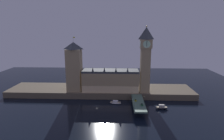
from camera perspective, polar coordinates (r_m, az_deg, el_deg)
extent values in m
plane|color=black|center=(195.85, -4.63, -10.85)|extent=(400.00, 400.00, 0.00)
cube|color=brown|center=(230.96, -3.48, -6.32)|extent=(220.00, 42.00, 6.97)
cube|color=tan|center=(218.45, -0.44, -3.41)|extent=(64.13, 21.49, 21.94)
cube|color=beige|center=(210.07, -0.59, -6.04)|extent=(64.13, 0.20, 7.90)
cube|color=#383D42|center=(215.56, -0.45, -0.29)|extent=(64.13, 19.77, 2.40)
cone|color=#383D42|center=(207.74, -5.88, 0.20)|extent=(2.40, 2.40, 4.83)
cone|color=#383D42|center=(206.30, -2.35, 0.17)|extent=(2.40, 2.40, 4.83)
cone|color=#383D42|center=(205.66, 1.21, 0.14)|extent=(2.40, 2.40, 4.83)
cone|color=#383D42|center=(205.82, 4.78, 0.11)|extent=(2.40, 2.40, 4.83)
cube|color=tan|center=(212.42, 10.02, -0.17)|extent=(10.39, 10.39, 49.80)
cube|color=tan|center=(208.33, 10.31, 7.85)|extent=(12.26, 12.26, 9.66)
cylinder|color=#B7E5B7|center=(202.15, 10.55, 7.72)|extent=(7.87, 0.25, 7.87)
cylinder|color=#B7E5B7|center=(214.51, 10.09, 7.97)|extent=(7.87, 0.25, 7.87)
cylinder|color=#B7E5B7|center=(209.28, 12.02, 7.80)|extent=(0.25, 7.87, 7.87)
cylinder|color=#B7E5B7|center=(207.57, 8.59, 7.90)|extent=(0.25, 7.87, 7.87)
cube|color=black|center=(201.93, 10.57, 7.89)|extent=(0.36, 0.10, 5.90)
pyramid|color=#383D42|center=(207.87, 10.43, 10.97)|extent=(12.26, 12.26, 13.01)
sphere|color=gold|center=(207.90, 10.51, 12.98)|extent=(1.60, 1.60, 1.60)
cube|color=tan|center=(219.71, -11.40, -0.04)|extent=(16.12, 16.12, 48.19)
pyramid|color=#383D42|center=(215.76, -11.71, 7.28)|extent=(16.44, 16.44, 8.03)
cylinder|color=#99999E|center=(215.34, -11.79, 9.14)|extent=(0.24, 0.24, 6.00)
cube|color=gold|center=(214.99, -11.53, 9.71)|extent=(2.00, 0.08, 1.20)
cube|color=#476656|center=(188.50, 8.04, -9.85)|extent=(11.46, 46.00, 1.40)
cube|color=brown|center=(182.78, 8.24, -11.74)|extent=(9.74, 3.20, 5.44)
cube|color=brown|center=(196.85, 7.79, -9.95)|extent=(9.74, 3.20, 5.44)
cube|color=yellow|center=(190.75, 7.19, -9.17)|extent=(1.79, 4.07, 0.68)
cube|color=black|center=(190.55, 7.20, -9.01)|extent=(1.46, 1.83, 0.45)
cylinder|color=black|center=(191.92, 6.91, -9.09)|extent=(0.22, 0.64, 0.64)
cylinder|color=black|center=(192.07, 7.42, -9.09)|extent=(0.22, 0.64, 0.64)
cylinder|color=black|center=(189.58, 6.97, -9.36)|extent=(0.22, 0.64, 0.64)
cylinder|color=black|center=(189.72, 7.48, -9.36)|extent=(0.22, 0.64, 0.64)
cube|color=#235633|center=(180.73, 9.12, -10.40)|extent=(1.75, 4.55, 0.97)
cube|color=black|center=(180.47, 9.12, -10.19)|extent=(1.43, 2.05, 0.45)
cylinder|color=black|center=(179.67, 9.43, -10.67)|extent=(0.22, 0.64, 0.64)
cylinder|color=black|center=(179.47, 8.90, -10.68)|extent=(0.22, 0.64, 0.64)
cylinder|color=black|center=(182.26, 9.32, -10.33)|extent=(0.22, 0.64, 0.64)
cylinder|color=black|center=(182.07, 8.80, -10.34)|extent=(0.22, 0.64, 0.64)
cylinder|color=black|center=(178.85, 6.71, -10.66)|extent=(0.28, 0.28, 0.84)
cylinder|color=navy|center=(178.55, 6.72, -10.43)|extent=(0.38, 0.38, 0.70)
sphere|color=tan|center=(178.38, 6.72, -10.30)|extent=(0.23, 0.23, 0.23)
cylinder|color=black|center=(199.50, 6.24, -8.22)|extent=(0.28, 0.28, 0.77)
cylinder|color=navy|center=(199.26, 6.24, -8.03)|extent=(0.38, 0.38, 0.65)
sphere|color=tan|center=(199.12, 6.25, -7.92)|extent=(0.21, 0.21, 0.21)
cylinder|color=#2D3333|center=(174.11, 6.71, -11.37)|extent=(0.56, 0.56, 0.50)
cylinder|color=#2D3333|center=(172.99, 6.73, -10.48)|extent=(0.18, 0.18, 5.32)
sphere|color=#F9E5A3|center=(171.79, 6.76, -9.49)|extent=(0.60, 0.60, 0.60)
sphere|color=#F9E5A3|center=(171.89, 6.60, -9.60)|extent=(0.44, 0.44, 0.44)
sphere|color=#F9E5A3|center=(171.96, 6.91, -9.60)|extent=(0.44, 0.44, 0.44)
cylinder|color=#2D3333|center=(188.78, 9.72, -9.57)|extent=(0.56, 0.56, 0.50)
cylinder|color=#2D3333|center=(187.80, 9.75, -8.79)|extent=(0.18, 0.18, 4.97)
sphere|color=#F9E5A3|center=(186.76, 9.78, -7.92)|extent=(0.60, 0.60, 0.60)
sphere|color=#F9E5A3|center=(186.82, 9.64, -8.02)|extent=(0.44, 0.44, 0.44)
sphere|color=#F9E5A3|center=(186.94, 9.91, -8.02)|extent=(0.44, 0.44, 0.44)
cylinder|color=#2D3333|center=(201.42, 6.08, -8.06)|extent=(0.56, 0.56, 0.50)
cylinder|color=#2D3333|center=(200.47, 6.10, -7.29)|extent=(0.18, 0.18, 5.21)
sphere|color=#F9E5A3|center=(199.46, 6.12, -6.44)|extent=(0.60, 0.60, 0.60)
sphere|color=#F9E5A3|center=(199.54, 5.99, -6.53)|extent=(0.44, 0.44, 0.44)
sphere|color=#F9E5A3|center=(199.60, 6.25, -6.53)|extent=(0.44, 0.44, 0.44)
ellipsoid|color=white|center=(200.55, 1.06, -9.98)|extent=(12.68, 6.98, 1.76)
cube|color=tan|center=(200.25, 1.06, -9.77)|extent=(11.09, 5.75, 0.24)
cube|color=silver|center=(199.88, 1.06, -9.50)|extent=(5.85, 3.97, 1.76)
ellipsoid|color=#28282D|center=(193.80, 14.85, -11.13)|extent=(11.99, 4.26, 2.26)
cube|color=tan|center=(193.41, 14.87, -10.85)|extent=(10.55, 3.41, 0.24)
cube|color=#B7B2A8|center=(192.94, 14.89, -10.50)|extent=(5.40, 2.63, 2.26)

